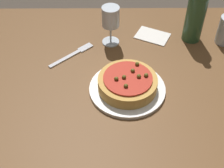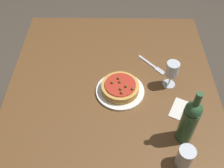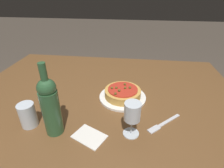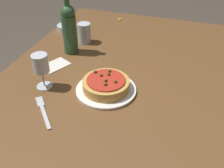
{
  "view_description": "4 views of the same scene",
  "coord_description": "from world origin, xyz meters",
  "views": [
    {
      "loc": [
        -0.17,
        -0.67,
        1.49
      ],
      "look_at": [
        -0.16,
        0.02,
        0.8
      ],
      "focal_mm": 50.0,
      "sensor_mm": 36.0,
      "label": 1
    },
    {
      "loc": [
        0.75,
        0.01,
        1.79
      ],
      "look_at": [
        -0.07,
        0.0,
        0.86
      ],
      "focal_mm": 42.0,
      "sensor_mm": 36.0,
      "label": 2
    },
    {
      "loc": [
        -0.15,
        0.83,
        1.28
      ],
      "look_at": [
        -0.05,
        0.04,
        0.83
      ],
      "focal_mm": 28.0,
      "sensor_mm": 36.0,
      "label": 3
    },
    {
      "loc": [
        -0.92,
        -0.25,
        1.41
      ],
      "look_at": [
        -0.13,
        0.01,
        0.8
      ],
      "focal_mm": 42.0,
      "sensor_mm": 36.0,
      "label": 4
    }
  ],
  "objects": [
    {
      "name": "dining_table",
      "position": [
        0.0,
        0.0,
        0.67
      ],
      "size": [
        1.52,
        1.09,
        0.75
      ],
      "color": "brown",
      "rests_on": "ground_plane"
    },
    {
      "name": "dinner_plate",
      "position": [
        -0.11,
        0.04,
        0.75
      ],
      "size": [
        0.25,
        0.25,
        0.01
      ],
      "color": "white",
      "rests_on": "dining_table"
    },
    {
      "name": "pizza",
      "position": [
        -0.11,
        0.04,
        0.78
      ],
      "size": [
        0.19,
        0.19,
        0.06
      ],
      "color": "gold",
      "rests_on": "dinner_plate"
    },
    {
      "name": "wine_glass",
      "position": [
        -0.17,
        0.3,
        0.86
      ],
      "size": [
        0.07,
        0.07,
        0.15
      ],
      "color": "silver",
      "rests_on": "dining_table"
    },
    {
      "name": "wine_bottle",
      "position": [
        0.15,
        0.32,
        0.88
      ],
      "size": [
        0.07,
        0.07,
        0.31
      ],
      "color": "#2D5633",
      "rests_on": "dining_table"
    },
    {
      "name": "water_cup",
      "position": [
        0.27,
        0.3,
        0.8
      ],
      "size": [
        0.07,
        0.07,
        0.11
      ],
      "color": "silver",
      "rests_on": "dining_table"
    },
    {
      "name": "side_bowl",
      "position": [
        0.38,
        0.47,
        0.76
      ],
      "size": [
        0.1,
        0.1,
        0.03
      ],
      "color": "silver",
      "rests_on": "dining_table"
    },
    {
      "name": "fork",
      "position": [
        -0.3,
        0.23,
        0.75
      ],
      "size": [
        0.16,
        0.14,
        0.0
      ],
      "rotation": [
        0.0,
        0.0,
        0.73
      ],
      "color": "silver",
      "rests_on": "dining_table"
    },
    {
      "name": "paper_napkin",
      "position": [
        -0.0,
        0.34,
        0.75
      ],
      "size": [
        0.15,
        0.13,
        0.0
      ],
      "color": "silver",
      "rests_on": "dining_table"
    },
    {
      "name": "bottle_cap",
      "position": [
        0.64,
        0.21,
        0.75
      ],
      "size": [
        0.02,
        0.02,
        0.01
      ],
      "color": "gold",
      "rests_on": "dining_table"
    }
  ]
}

